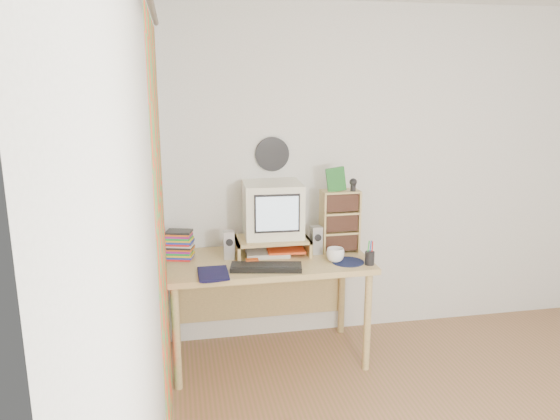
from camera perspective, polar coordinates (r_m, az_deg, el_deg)
name	(u,v)px	position (r m, az deg, el deg)	size (l,w,h in m)	color
back_wall	(390,174)	(4.30, 11.46, 3.72)	(3.50, 3.50, 0.00)	white
left_wall	(149,261)	(2.28, -13.51, -5.22)	(3.50, 3.50, 0.00)	white
curtain	(162,249)	(2.77, -12.20, -3.96)	(2.20, 2.20, 0.00)	#E93E20
wall_disc	(272,154)	(3.99, -0.82, 5.85)	(0.25, 0.25, 0.02)	black
desk	(266,274)	(3.90, -1.48, -6.72)	(1.40, 0.70, 0.75)	#DBBA76
monitor_riser	(272,241)	(3.87, -0.86, -3.30)	(0.52, 0.30, 0.12)	tan
crt_monitor	(273,210)	(3.86, -0.72, 0.01)	(0.40, 0.40, 0.38)	silver
speaker_left	(229,245)	(3.79, -5.36, -3.64)	(0.07, 0.07, 0.20)	#ABABB0
speaker_right	(316,240)	(3.89, 3.82, -3.16)	(0.07, 0.07, 0.20)	#ABABB0
keyboard	(266,267)	(3.59, -1.45, -6.00)	(0.46, 0.15, 0.03)	black
dvd_stack	(180,242)	(3.82, -10.44, -3.31)	(0.17, 0.12, 0.24)	brown
cd_rack	(340,221)	(3.92, 6.26, -1.16)	(0.27, 0.14, 0.45)	tan
mug	(335,255)	(3.74, 5.80, -4.71)	(0.12, 0.12, 0.10)	white
diary	(198,273)	(3.50, -8.56, -6.54)	(0.23, 0.17, 0.05)	#0E0E34
mousepad	(348,262)	(3.76, 7.11, -5.40)	(0.22, 0.22, 0.00)	#101D37
pen_cup	(370,256)	(3.71, 9.36, -4.72)	(0.06, 0.06, 0.13)	black
papers	(274,251)	(3.89, -0.63, -4.34)	(0.30, 0.22, 0.04)	silver
red_box	(252,262)	(3.67, -2.92, -5.46)	(0.08, 0.05, 0.04)	#B74113
game_box	(336,179)	(3.82, 5.86, 3.19)	(0.13, 0.03, 0.17)	#1B5F21
webcam	(353,185)	(3.85, 7.65, 2.64)	(0.05, 0.05, 0.09)	black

